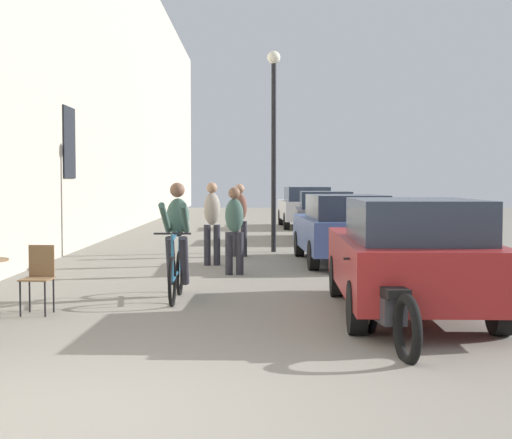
% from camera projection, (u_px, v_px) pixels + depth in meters
% --- Properties ---
extents(ground_plane, '(88.00, 88.00, 0.00)m').
position_uv_depth(ground_plane, '(93.00, 414.00, 5.47)').
color(ground_plane, gray).
extents(building_facade_left, '(0.54, 68.00, 10.39)m').
position_uv_depth(building_facade_left, '(73.00, 48.00, 19.16)').
color(building_facade_left, '#B7AD99').
rests_on(building_facade_left, ground_plane).
extents(cafe_chair_mid_toward_street, '(0.41, 0.41, 0.89)m').
position_uv_depth(cafe_chair_mid_toward_street, '(39.00, 274.00, 9.64)').
color(cafe_chair_mid_toward_street, black).
rests_on(cafe_chair_mid_toward_street, ground_plane).
extents(cyclist_on_bicycle, '(0.52, 1.76, 1.74)m').
position_uv_depth(cyclist_on_bicycle, '(177.00, 244.00, 10.89)').
color(cyclist_on_bicycle, black).
rests_on(cyclist_on_bicycle, ground_plane).
extents(pedestrian_near, '(0.35, 0.25, 1.62)m').
position_uv_depth(pedestrian_near, '(234.00, 226.00, 13.65)').
color(pedestrian_near, '#26262D').
rests_on(pedestrian_near, ground_plane).
extents(pedestrian_mid, '(0.38, 0.30, 1.71)m').
position_uv_depth(pedestrian_mid, '(212.00, 219.00, 15.19)').
color(pedestrian_mid, '#26262D').
rests_on(pedestrian_mid, ground_plane).
extents(pedestrian_far, '(0.35, 0.26, 1.67)m').
position_uv_depth(pedestrian_far, '(240.00, 216.00, 16.99)').
color(pedestrian_far, '#26262D').
rests_on(pedestrian_far, ground_plane).
extents(street_lamp, '(0.32, 0.32, 4.90)m').
position_uv_depth(street_lamp, '(274.00, 125.00, 18.02)').
color(street_lamp, black).
rests_on(street_lamp, ground_plane).
extents(parked_car_nearest, '(1.91, 4.29, 1.51)m').
position_uv_depth(parked_car_nearest, '(409.00, 255.00, 9.55)').
color(parked_car_nearest, maroon).
rests_on(parked_car_nearest, ground_plane).
extents(parked_car_second, '(1.86, 4.15, 1.45)m').
position_uv_depth(parked_car_second, '(343.00, 228.00, 15.58)').
color(parked_car_second, '#384C84').
rests_on(parked_car_second, ground_plane).
extents(parked_car_third, '(1.84, 4.12, 1.45)m').
position_uv_depth(parked_car_third, '(324.00, 215.00, 21.80)').
color(parked_car_third, '#595960').
rests_on(parked_car_third, ground_plane).
extents(parked_car_fourth, '(1.93, 4.36, 1.53)m').
position_uv_depth(parked_car_fourth, '(305.00, 206.00, 27.87)').
color(parked_car_fourth, '#B7B7BC').
rests_on(parked_car_fourth, ground_plane).
extents(parked_motorcycle, '(0.62, 2.14, 0.92)m').
position_uv_depth(parked_motorcycle, '(386.00, 307.00, 7.78)').
color(parked_motorcycle, black).
rests_on(parked_motorcycle, ground_plane).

